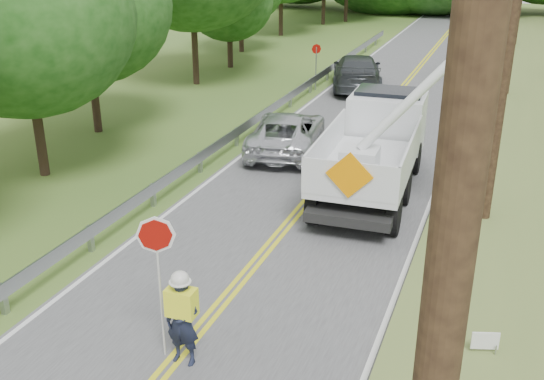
% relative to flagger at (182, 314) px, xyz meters
% --- Properties ---
extents(road, '(7.20, 96.00, 0.03)m').
position_rel_flagger_xyz_m(road, '(-0.19, 13.08, -1.04)').
color(road, '#4A4B4D').
rests_on(road, ground).
extents(guardrail, '(0.18, 48.00, 0.77)m').
position_rel_flagger_xyz_m(guardrail, '(-4.21, 13.99, -0.50)').
color(guardrail, '#989CA0').
rests_on(guardrail, ground).
extents(flagger, '(1.11, 0.44, 2.89)m').
position_rel_flagger_xyz_m(flagger, '(0.00, 0.00, 0.00)').
color(flagger, '#191E33').
rests_on(flagger, road).
extents(bucket_truck, '(4.55, 7.48, 7.13)m').
position_rel_flagger_xyz_m(bucket_truck, '(1.54, 10.29, 0.56)').
color(bucket_truck, black).
rests_on(bucket_truck, road).
extents(suv_silver, '(3.30, 5.51, 1.43)m').
position_rel_flagger_xyz_m(suv_silver, '(-2.33, 12.15, -0.31)').
color(suv_silver, silver).
rests_on(suv_silver, road).
extents(suv_darkgrey, '(3.81, 6.26, 1.70)m').
position_rel_flagger_xyz_m(suv_darkgrey, '(-2.36, 22.73, -0.18)').
color(suv_darkgrey, '#3B4043').
rests_on(suv_darkgrey, road).
extents(stop_sign_permanent, '(0.40, 0.32, 2.31)m').
position_rel_flagger_xyz_m(stop_sign_permanent, '(-4.21, 21.67, 0.46)').
color(stop_sign_permanent, '#989CA0').
rests_on(stop_sign_permanent, ground).
extents(yard_sign, '(0.49, 0.19, 0.73)m').
position_rel_flagger_xyz_m(yard_sign, '(5.21, 1.87, -0.52)').
color(yard_sign, white).
rests_on(yard_sign, ground).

